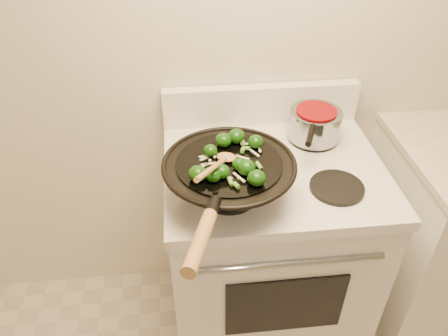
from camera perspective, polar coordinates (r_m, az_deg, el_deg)
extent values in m
plane|color=beige|center=(1.71, 11.90, 17.77)|extent=(3.50, 0.00, 3.50)
cube|color=white|center=(1.89, 5.55, -11.35)|extent=(0.76, 0.64, 0.88)
cube|color=white|center=(1.57, 6.53, -0.23)|extent=(0.78, 0.66, 0.04)
cube|color=white|center=(1.76, 4.84, 8.29)|extent=(0.78, 0.05, 0.16)
cylinder|color=gray|center=(1.42, 8.84, -12.21)|extent=(0.60, 0.02, 0.02)
cube|color=black|center=(1.61, 7.99, -17.40)|extent=(0.42, 0.01, 0.28)
cylinder|color=black|center=(1.42, 0.64, -3.53)|extent=(0.18, 0.18, 0.01)
cylinder|color=black|center=(1.49, 14.52, -2.46)|extent=(0.18, 0.18, 0.01)
cylinder|color=black|center=(1.65, -0.55, 3.26)|extent=(0.18, 0.18, 0.01)
cylinder|color=black|center=(1.72, 11.51, 3.91)|extent=(0.18, 0.18, 0.01)
torus|color=black|center=(1.34, 0.68, 0.55)|extent=(0.42, 0.42, 0.02)
cylinder|color=black|center=(1.34, 0.68, 0.65)|extent=(0.33, 0.33, 0.01)
cylinder|color=black|center=(1.14, -1.45, -5.12)|extent=(0.05, 0.08, 0.04)
cylinder|color=#A0743F|center=(1.03, -3.13, -9.54)|extent=(0.10, 0.22, 0.07)
ellipsoid|color=#0F3908|center=(1.28, 2.93, 0.08)|extent=(0.05, 0.05, 0.05)
cylinder|color=#4E752A|center=(1.29, 3.62, -0.42)|extent=(0.02, 0.02, 0.02)
ellipsoid|color=#0F3908|center=(1.25, -1.40, -0.93)|extent=(0.05, 0.05, 0.04)
ellipsoid|color=#0F3908|center=(1.29, 3.01, 0.24)|extent=(0.04, 0.04, 0.04)
ellipsoid|color=#0F3908|center=(1.30, 2.02, 0.49)|extent=(0.04, 0.04, 0.04)
cylinder|color=#4E752A|center=(1.31, 2.58, 0.12)|extent=(0.02, 0.02, 0.02)
ellipsoid|color=#0F3908|center=(1.41, 1.63, 4.17)|extent=(0.05, 0.05, 0.05)
ellipsoid|color=#0F3908|center=(1.39, 4.15, 3.45)|extent=(0.05, 0.05, 0.04)
ellipsoid|color=#0F3908|center=(1.26, -1.86, -0.77)|extent=(0.04, 0.04, 0.04)
cylinder|color=#4E752A|center=(1.27, -1.27, -1.13)|extent=(0.02, 0.02, 0.02)
ellipsoid|color=#0F3908|center=(1.26, -3.48, -0.74)|extent=(0.05, 0.05, 0.05)
ellipsoid|color=#0F3908|center=(1.39, -0.07, 3.67)|extent=(0.05, 0.05, 0.05)
ellipsoid|color=#0F3908|center=(1.35, -1.78, 2.29)|extent=(0.04, 0.04, 0.04)
cylinder|color=#4E752A|center=(1.36, -1.22, 1.93)|extent=(0.02, 0.02, 0.01)
ellipsoid|color=#0F3908|center=(1.24, 4.27, -1.30)|extent=(0.05, 0.05, 0.05)
ellipsoid|color=#0F3908|center=(1.26, -0.28, -0.46)|extent=(0.05, 0.05, 0.04)
cube|color=silver|center=(1.40, 4.56, 2.75)|extent=(0.01, 0.06, 0.00)
cube|color=silver|center=(1.35, 2.45, 1.36)|extent=(0.04, 0.03, 0.00)
cube|color=silver|center=(1.27, 1.97, -1.23)|extent=(0.03, 0.05, 0.00)
cube|color=silver|center=(1.39, -1.71, 2.49)|extent=(0.02, 0.05, 0.00)
cube|color=silver|center=(1.31, -2.82, 0.18)|extent=(0.04, 0.03, 0.00)
cube|color=silver|center=(1.35, -2.49, 1.30)|extent=(0.04, 0.03, 0.00)
cube|color=silver|center=(1.32, -2.07, 0.53)|extent=(0.04, 0.01, 0.00)
cube|color=silver|center=(1.36, -2.36, 1.60)|extent=(0.05, 0.02, 0.00)
cube|color=silver|center=(1.41, 3.25, 3.16)|extent=(0.04, 0.01, 0.00)
cube|color=silver|center=(1.27, 0.24, -1.06)|extent=(0.04, 0.03, 0.00)
cube|color=silver|center=(1.37, 3.88, 2.06)|extent=(0.03, 0.05, 0.00)
cylinder|color=#579931|center=(1.23, 1.63, -2.29)|extent=(0.02, 0.03, 0.02)
cylinder|color=#579931|center=(1.37, -2.00, 2.30)|extent=(0.03, 0.02, 0.02)
cylinder|color=#579931|center=(1.25, 0.86, -1.80)|extent=(0.03, 0.03, 0.01)
cylinder|color=#579931|center=(1.41, 2.46, 3.35)|extent=(0.03, 0.02, 0.02)
cylinder|color=#579931|center=(1.37, 2.43, 2.33)|extent=(0.03, 0.01, 0.02)
cylinder|color=#579931|center=(1.31, 4.59, 0.31)|extent=(0.03, 0.02, 0.02)
cylinder|color=#579931|center=(1.38, 2.93, 2.58)|extent=(0.02, 0.03, 0.02)
sphere|color=beige|center=(1.35, -1.25, 1.44)|extent=(0.01, 0.01, 0.01)
sphere|color=beige|center=(1.33, -1.86, 0.97)|extent=(0.01, 0.01, 0.01)
sphere|color=beige|center=(1.36, -1.22, 1.66)|extent=(0.01, 0.01, 0.01)
sphere|color=beige|center=(1.27, 1.94, -1.31)|extent=(0.01, 0.01, 0.01)
ellipsoid|color=#A0743F|center=(1.34, 0.31, 1.43)|extent=(0.08, 0.07, 0.02)
cylinder|color=#A0743F|center=(1.21, -1.54, -0.06)|extent=(0.11, 0.23, 0.12)
cylinder|color=gray|center=(1.69, 11.76, 5.64)|extent=(0.19, 0.19, 0.11)
cylinder|color=#6E0508|center=(1.66, 12.01, 7.32)|extent=(0.15, 0.15, 0.01)
cylinder|color=black|center=(1.53, 11.25, 4.24)|extent=(0.07, 0.12, 0.02)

